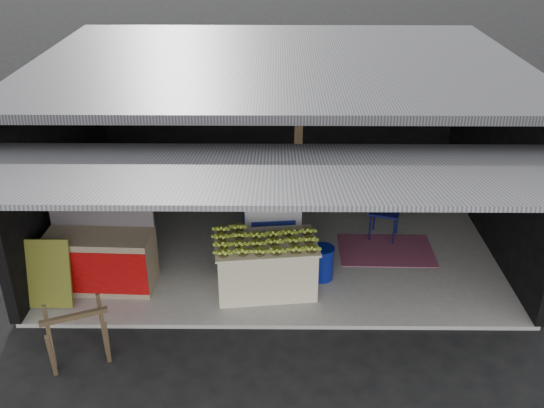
{
  "coord_description": "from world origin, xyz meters",
  "views": [
    {
      "loc": [
        -0.02,
        -6.44,
        5.16
      ],
      "look_at": [
        -0.08,
        1.53,
        1.1
      ],
      "focal_mm": 40.0,
      "sensor_mm": 36.0,
      "label": 1
    }
  ],
  "objects_px": {
    "sawhorse": "(77,334)",
    "plastic_chair": "(387,203)",
    "white_crate": "(272,223)",
    "neighbor_stall": "(101,257)",
    "water_barrel": "(322,264)",
    "banana_table": "(266,266)"
  },
  "relations": [
    {
      "from": "white_crate",
      "to": "plastic_chair",
      "type": "bearing_deg",
      "value": 9.5
    },
    {
      "from": "white_crate",
      "to": "neighbor_stall",
      "type": "relative_size",
      "value": 0.62
    },
    {
      "from": "white_crate",
      "to": "plastic_chair",
      "type": "height_order",
      "value": "plastic_chair"
    },
    {
      "from": "banana_table",
      "to": "sawhorse",
      "type": "distance_m",
      "value": 2.73
    },
    {
      "from": "sawhorse",
      "to": "plastic_chair",
      "type": "height_order",
      "value": "plastic_chair"
    },
    {
      "from": "white_crate",
      "to": "water_barrel",
      "type": "height_order",
      "value": "white_crate"
    },
    {
      "from": "white_crate",
      "to": "sawhorse",
      "type": "bearing_deg",
      "value": -137.03
    },
    {
      "from": "water_barrel",
      "to": "white_crate",
      "type": "bearing_deg",
      "value": 133.12
    },
    {
      "from": "banana_table",
      "to": "plastic_chair",
      "type": "height_order",
      "value": "plastic_chair"
    },
    {
      "from": "banana_table",
      "to": "water_barrel",
      "type": "bearing_deg",
      "value": 12.51
    },
    {
      "from": "neighbor_stall",
      "to": "water_barrel",
      "type": "relative_size",
      "value": 3.18
    },
    {
      "from": "banana_table",
      "to": "sawhorse",
      "type": "height_order",
      "value": "banana_table"
    },
    {
      "from": "neighbor_stall",
      "to": "water_barrel",
      "type": "bearing_deg",
      "value": 6.1
    },
    {
      "from": "banana_table",
      "to": "neighbor_stall",
      "type": "bearing_deg",
      "value": 171.29
    },
    {
      "from": "banana_table",
      "to": "water_barrel",
      "type": "height_order",
      "value": "banana_table"
    },
    {
      "from": "sawhorse",
      "to": "water_barrel",
      "type": "bearing_deg",
      "value": 9.03
    },
    {
      "from": "white_crate",
      "to": "banana_table",
      "type": "bearing_deg",
      "value": -99.93
    },
    {
      "from": "white_crate",
      "to": "neighbor_stall",
      "type": "height_order",
      "value": "neighbor_stall"
    },
    {
      "from": "neighbor_stall",
      "to": "water_barrel",
      "type": "xyz_separation_m",
      "value": [
        3.21,
        0.21,
        -0.23
      ]
    },
    {
      "from": "white_crate",
      "to": "neighbor_stall",
      "type": "distance_m",
      "value": 2.66
    },
    {
      "from": "sawhorse",
      "to": "white_crate",
      "type": "bearing_deg",
      "value": 26.87
    },
    {
      "from": "white_crate",
      "to": "sawhorse",
      "type": "relative_size",
      "value": 1.09
    }
  ]
}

